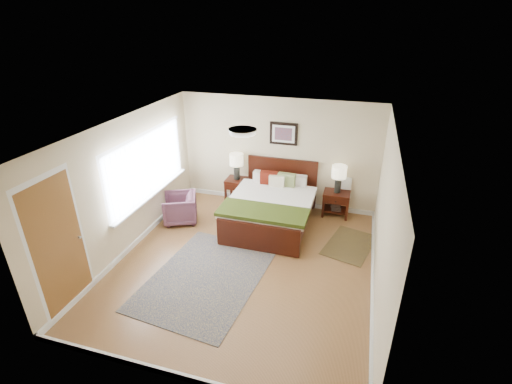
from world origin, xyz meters
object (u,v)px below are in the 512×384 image
Objects in this scene: nightstand_left at (237,184)px; bed at (271,203)px; rug_persian at (206,278)px; nightstand_right at (336,201)px; armchair at (180,208)px; lamp_left at (237,162)px; lamp_right at (339,175)px.

bed is at bearing -37.03° from nightstand_left.
bed is at bearing 79.05° from rug_persian.
bed is 3.67× the size of nightstand_right.
nightstand_right is 0.83× the size of armchair.
bed is at bearing -37.76° from lamp_left.
lamp_left is (-1.03, 0.80, 0.50)m from bed.
nightstand_left is at bearing 104.17° from rug_persian.
nightstand_left is 0.98× the size of lamp_left.
rug_persian is at bearing -106.88° from bed.
bed reaches higher than nightstand_right.
lamp_right is at bearing 87.17° from armchair.
nightstand_left reaches higher than nightstand_right.
nightstand_right is 0.94× the size of lamp_left.
nightstand_right is (2.31, 0.01, -0.13)m from nightstand_left.
lamp_right is (0.00, 0.01, 0.64)m from nightstand_right.
nightstand_right is at bearing 62.13° from rug_persian.
nightstand_left is (-1.03, 0.78, -0.05)m from bed.
lamp_left is (-2.31, 0.01, 0.67)m from nightstand_right.
lamp_right is 3.49m from armchair.
lamp_left is at bearing 120.25° from armchair.
armchair is at bearing -126.60° from nightstand_left.
lamp_right is at bearing 32.05° from bed.
rug_persian is (-1.90, -2.86, -0.98)m from lamp_right.
lamp_left is 1.66m from armchair.
nightstand_left reaches higher than rug_persian.
armchair is at bearing -159.21° from lamp_right.
armchair is at bearing -159.41° from nightstand_right.
armchair is at bearing -167.84° from bed.
lamp_left is 3.06m from rug_persian.
rug_persian is (0.41, -2.86, -1.01)m from lamp_left.
bed reaches higher than rug_persian.
bed is 1.30m from nightstand_left.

